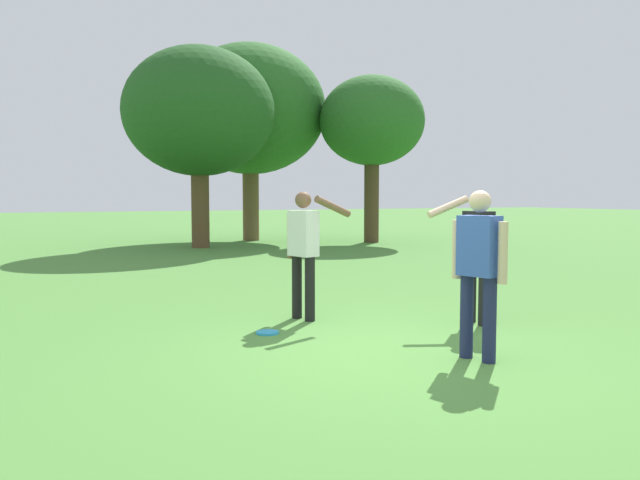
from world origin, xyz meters
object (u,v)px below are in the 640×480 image
person_bystander (477,247)px  tree_broad_center (250,110)px  person_catcher (304,245)px  frisbee (267,333)px  person_thrower (479,263)px  tree_tall_left (199,112)px  tree_far_right (372,122)px

person_bystander → tree_broad_center: 15.61m
person_catcher → frisbee: person_catcher is taller
person_bystander → tree_broad_center: size_ratio=0.24×
person_thrower → tree_tall_left: (1.10, 14.12, 3.16)m
person_catcher → tree_broad_center: bearing=73.0°
person_thrower → tree_broad_center: bearing=77.8°
tree_tall_left → tree_broad_center: bearing=42.6°
tree_broad_center → person_thrower: bearing=-102.2°
person_thrower → tree_tall_left: bearing=85.5°
person_catcher → frisbee: (-0.73, -0.58, -0.95)m
tree_far_right → person_catcher: bearing=-124.3°
tree_broad_center → tree_far_right: size_ratio=1.22×
person_thrower → tree_far_right: bearing=63.2°
tree_broad_center → person_catcher: bearing=-107.0°
frisbee → tree_tall_left: size_ratio=0.04×
person_catcher → tree_broad_center: 14.88m
person_catcher → frisbee: bearing=-141.6°
tree_tall_left → person_catcher: bearing=-98.8°
person_bystander → tree_tall_left: 13.14m
person_catcher → person_thrower: bearing=-75.0°
person_catcher → tree_far_right: size_ratio=0.29×
frisbee → tree_tall_left: 13.06m
person_bystander → tree_far_right: tree_far_right is taller
tree_tall_left → person_bystander: bearing=-89.9°
person_bystander → tree_tall_left: bearing=90.1°
person_thrower → person_catcher: same height
person_catcher → tree_far_right: 13.82m
tree_far_right → frisbee: bearing=-125.4°
person_bystander → frisbee: person_bystander is taller
person_catcher → tree_broad_center: (4.21, 13.81, 3.62)m
tree_tall_left → person_thrower: bearing=-94.5°
person_catcher → tree_far_right: tree_far_right is taller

